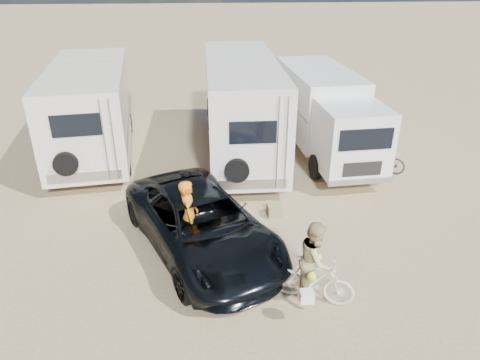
{
  "coord_description": "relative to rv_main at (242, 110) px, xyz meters",
  "views": [
    {
      "loc": [
        -0.83,
        -8.67,
        6.87
      ],
      "look_at": [
        -0.07,
        2.39,
        1.3
      ],
      "focal_mm": 33.37,
      "sensor_mm": 36.0,
      "label": 1
    }
  ],
  "objects": [
    {
      "name": "bike_man",
      "position": [
        -1.76,
        -6.28,
        -1.32
      ],
      "size": [
        1.83,
        0.69,
        0.95
      ],
      "primitive_type": "imported",
      "rotation": [
        0.0,
        0.0,
        1.61
      ],
      "color": "#C54600",
      "rests_on": "ground"
    },
    {
      "name": "crate",
      "position": [
        0.64,
        -4.57,
        -1.63
      ],
      "size": [
        0.44,
        0.44,
        0.33
      ],
      "primitive_type": "cube",
      "rotation": [
        0.0,
        0.0,
        0.06
      ],
      "color": "olive",
      "rests_on": "ground"
    },
    {
      "name": "box_truck",
      "position": [
        3.19,
        0.05,
        -0.3
      ],
      "size": [
        2.85,
        7.52,
        3.0
      ],
      "primitive_type": null,
      "rotation": [
        0.0,
        0.0,
        0.08
      ],
      "color": "silver",
      "rests_on": "ground"
    },
    {
      "name": "dark_suv",
      "position": [
        -1.46,
        -6.15,
        -1.02
      ],
      "size": [
        4.72,
        6.19,
        1.56
      ],
      "primitive_type": "imported",
      "rotation": [
        0.0,
        0.0,
        0.44
      ],
      "color": "black",
      "rests_on": "ground"
    },
    {
      "name": "rv_left",
      "position": [
        -5.6,
        0.49,
        -0.13
      ],
      "size": [
        3.57,
        7.48,
        3.33
      ],
      "primitive_type": null,
      "rotation": [
        0.0,
        0.0,
        0.13
      ],
      "color": "beige",
      "rests_on": "ground"
    },
    {
      "name": "rider_man",
      "position": [
        -1.76,
        -6.28,
        -0.85
      ],
      "size": [
        0.48,
        0.71,
        1.9
      ],
      "primitive_type": "imported",
      "rotation": [
        0.0,
        0.0,
        1.61
      ],
      "color": "orange",
      "rests_on": "ground"
    },
    {
      "name": "ground",
      "position": [
        -0.32,
        -7.15,
        -1.8
      ],
      "size": [
        140.0,
        140.0,
        0.0
      ],
      "primitive_type": "plane",
      "color": "tan",
      "rests_on": "ground"
    },
    {
      "name": "cooler",
      "position": [
        -2.66,
        -3.82,
        -1.56
      ],
      "size": [
        0.71,
        0.62,
        0.47
      ],
      "primitive_type": "cube",
      "rotation": [
        0.0,
        0.0,
        0.4
      ],
      "color": "#2D658C",
      "rests_on": "ground"
    },
    {
      "name": "bike_woman",
      "position": [
        0.98,
        -8.24,
        -1.25
      ],
      "size": [
        1.87,
        1.16,
        1.09
      ],
      "primitive_type": "imported",
      "rotation": [
        0.0,
        0.0,
        1.18
      ],
      "color": "beige",
      "rests_on": "ground"
    },
    {
      "name": "bike_parked",
      "position": [
        4.77,
        -1.75,
        -1.32
      ],
      "size": [
        1.85,
        1.55,
        0.95
      ],
      "primitive_type": "imported",
      "rotation": [
        0.0,
        0.0,
        0.96
      ],
      "color": "#242624",
      "rests_on": "ground"
    },
    {
      "name": "rider_woman",
      "position": [
        0.98,
        -8.24,
        -0.88
      ],
      "size": [
        0.98,
        1.09,
        1.83
      ],
      "primitive_type": "imported",
      "rotation": [
        0.0,
        0.0,
        1.18
      ],
      "color": "tan",
      "rests_on": "ground"
    },
    {
      "name": "rv_main",
      "position": [
        0.0,
        0.0,
        0.0
      ],
      "size": [
        2.56,
        7.83,
        3.6
      ],
      "primitive_type": null,
      "rotation": [
        0.0,
        0.0,
        0.01
      ],
      "color": "white",
      "rests_on": "ground"
    }
  ]
}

